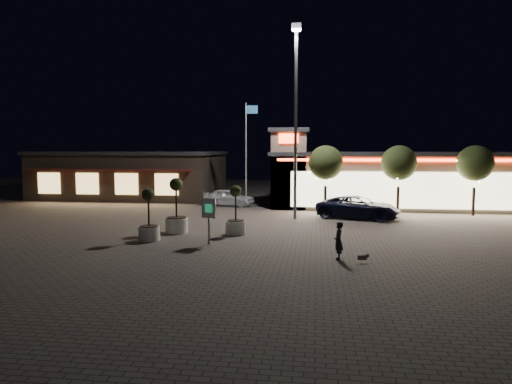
# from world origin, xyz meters

# --- Properties ---
(ground) EXTENTS (90.00, 90.00, 0.00)m
(ground) POSITION_xyz_m (0.00, 0.00, 0.00)
(ground) COLOR #60574E
(ground) RESTS_ON ground
(retail_building) EXTENTS (20.40, 8.40, 6.10)m
(retail_building) POSITION_xyz_m (9.51, 15.82, 2.21)
(retail_building) COLOR gray
(retail_building) RESTS_ON ground
(restaurant_building) EXTENTS (16.40, 11.00, 4.30)m
(restaurant_building) POSITION_xyz_m (-14.00, 19.97, 2.16)
(restaurant_building) COLOR #382D23
(restaurant_building) RESTS_ON ground
(floodlight_pole) EXTENTS (0.60, 0.40, 12.38)m
(floodlight_pole) POSITION_xyz_m (2.00, 8.00, 7.02)
(floodlight_pole) COLOR gray
(floodlight_pole) RESTS_ON ground
(flagpole) EXTENTS (0.95, 0.10, 8.00)m
(flagpole) POSITION_xyz_m (-1.90, 13.00, 4.74)
(flagpole) COLOR white
(flagpole) RESTS_ON ground
(string_tree_a) EXTENTS (2.42, 2.42, 4.79)m
(string_tree_a) POSITION_xyz_m (4.00, 11.00, 3.56)
(string_tree_a) COLOR #332319
(string_tree_a) RESTS_ON ground
(string_tree_b) EXTENTS (2.42, 2.42, 4.79)m
(string_tree_b) POSITION_xyz_m (9.00, 11.00, 3.56)
(string_tree_b) COLOR #332319
(string_tree_b) RESTS_ON ground
(string_tree_c) EXTENTS (2.42, 2.42, 4.79)m
(string_tree_c) POSITION_xyz_m (14.00, 11.00, 3.56)
(string_tree_c) COLOR #332319
(string_tree_c) RESTS_ON ground
(pickup_truck) EXTENTS (5.81, 3.91, 1.48)m
(pickup_truck) POSITION_xyz_m (6.08, 8.57, 0.74)
(pickup_truck) COLOR black
(pickup_truck) RESTS_ON ground
(white_sedan) EXTENTS (4.30, 2.44, 1.38)m
(white_sedan) POSITION_xyz_m (-3.52, 14.00, 0.69)
(white_sedan) COLOR white
(white_sedan) RESTS_ON ground
(pedestrian) EXTENTS (0.39, 0.58, 1.56)m
(pedestrian) POSITION_xyz_m (4.29, -2.90, 0.78)
(pedestrian) COLOR black
(pedestrian) RESTS_ON ground
(dog) EXTENTS (0.47, 0.22, 0.25)m
(dog) POSITION_xyz_m (5.27, -3.30, 0.25)
(dog) COLOR #59514C
(dog) RESTS_ON ground
(planter_left) EXTENTS (1.21, 1.21, 2.99)m
(planter_left) POSITION_xyz_m (-4.12, 2.10, 0.92)
(planter_left) COLOR silver
(planter_left) RESTS_ON ground
(planter_mid) EXTENTS (1.06, 1.06, 2.60)m
(planter_mid) POSITION_xyz_m (-4.82, -0.17, 0.80)
(planter_mid) COLOR silver
(planter_mid) RESTS_ON ground
(planter_right) EXTENTS (1.07, 1.07, 2.62)m
(planter_right) POSITION_xyz_m (-0.87, 2.11, 0.81)
(planter_right) COLOR silver
(planter_right) RESTS_ON ground
(valet_sign) EXTENTS (0.72, 0.27, 2.21)m
(valet_sign) POSITION_xyz_m (-1.68, -0.60, 1.55)
(valet_sign) COLOR gray
(valet_sign) RESTS_ON ground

